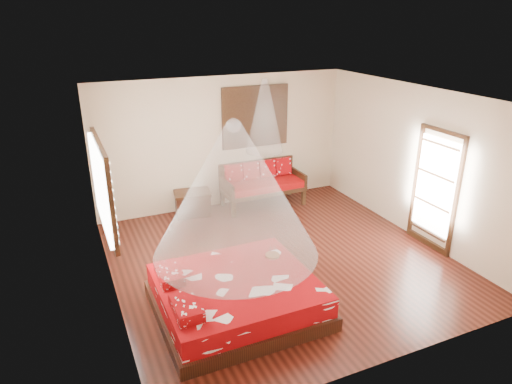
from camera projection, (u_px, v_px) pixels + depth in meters
room at (282, 184)px, 7.38m from camera, size 5.54×5.54×2.84m
bed at (235, 296)px, 6.44m from camera, size 2.23×2.02×0.65m
daybed at (262, 182)px, 10.00m from camera, size 1.78×0.79×0.94m
storage_chest at (193, 203)px, 9.57m from camera, size 0.81×0.65×0.51m
shutter_panel at (255, 117)px, 9.78m from camera, size 1.52×0.06×1.32m
window_left at (105, 186)px, 6.42m from camera, size 0.10×1.74×1.34m
glazed_door at (435, 190)px, 8.02m from camera, size 0.08×1.02×2.16m
wine_tray at (272, 253)px, 6.97m from camera, size 0.22×0.22×0.18m
mosquito_net_main at (235, 190)px, 5.86m from camera, size 2.22×2.22×1.80m
mosquito_net_daybed at (265, 116)px, 9.35m from camera, size 0.78×0.78×1.50m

